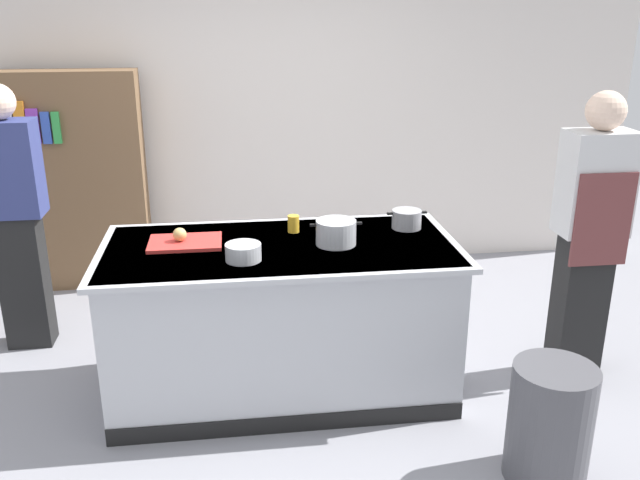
{
  "coord_description": "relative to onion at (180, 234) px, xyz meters",
  "views": [
    {
      "loc": [
        -0.24,
        -3.51,
        2.16
      ],
      "look_at": [
        0.25,
        0.2,
        0.85
      ],
      "focal_mm": 37.86,
      "sensor_mm": 36.0,
      "label": 1
    }
  ],
  "objects": [
    {
      "name": "onion",
      "position": [
        0.0,
        0.0,
        0.0
      ],
      "size": [
        0.08,
        0.08,
        0.08
      ],
      "primitive_type": "sphere",
      "color": "tan",
      "rests_on": "cutting_board"
    },
    {
      "name": "cutting_board",
      "position": [
        0.03,
        -0.0,
        -0.05
      ],
      "size": [
        0.4,
        0.28,
        0.02
      ],
      "primitive_type": "cube",
      "color": "red",
      "rests_on": "counter_island"
    },
    {
      "name": "person_chef",
      "position": [
        2.35,
        -0.12,
        -0.04
      ],
      "size": [
        0.38,
        0.25,
        1.72
      ],
      "rotation": [
        0.0,
        0.0,
        1.9
      ],
      "color": "black",
      "rests_on": "ground_plane"
    },
    {
      "name": "counter_island",
      "position": [
        0.55,
        -0.09,
        -0.49
      ],
      "size": [
        1.98,
        0.98,
        0.9
      ],
      "color": "#B7BABF",
      "rests_on": "ground_plane"
    },
    {
      "name": "stock_pot",
      "position": [
        0.86,
        -0.11,
        0.01
      ],
      "size": [
        0.29,
        0.22,
        0.14
      ],
      "color": "#B7BABF",
      "rests_on": "counter_island"
    },
    {
      "name": "juice_cup",
      "position": [
        0.64,
        0.13,
        -0.01
      ],
      "size": [
        0.07,
        0.07,
        0.1
      ],
      "primitive_type": "cylinder",
      "color": "yellow",
      "rests_on": "counter_island"
    },
    {
      "name": "ground_plane",
      "position": [
        0.55,
        -0.09,
        -0.96
      ],
      "size": [
        10.0,
        10.0,
        0.0
      ],
      "primitive_type": "plane",
      "color": "gray"
    },
    {
      "name": "trash_bin",
      "position": [
        1.74,
        -1.05,
        -0.66
      ],
      "size": [
        0.39,
        0.39,
        0.59
      ],
      "primitive_type": "cylinder",
      "color": "#4C4C51",
      "rests_on": "ground_plane"
    },
    {
      "name": "sauce_pan",
      "position": [
        1.32,
        0.12,
        -0.0
      ],
      "size": [
        0.24,
        0.17,
        0.11
      ],
      "color": "#99999E",
      "rests_on": "counter_island"
    },
    {
      "name": "mixing_bowl",
      "position": [
        0.34,
        -0.29,
        -0.01
      ],
      "size": [
        0.19,
        0.19,
        0.09
      ],
      "primitive_type": "cylinder",
      "color": "#B7BABF",
      "rests_on": "counter_island"
    },
    {
      "name": "back_wall",
      "position": [
        0.55,
        2.01,
        0.54
      ],
      "size": [
        6.4,
        0.12,
        3.0
      ],
      "primitive_type": "cube",
      "color": "silver",
      "rests_on": "ground_plane"
    },
    {
      "name": "bookshelf",
      "position": [
        -0.93,
        1.71,
        -0.11
      ],
      "size": [
        1.1,
        0.31,
        1.7
      ],
      "color": "brown",
      "rests_on": "ground_plane"
    },
    {
      "name": "person_guest",
      "position": [
        -1.08,
        0.7,
        -0.05
      ],
      "size": [
        0.38,
        0.24,
        1.72
      ],
      "rotation": [
        0.0,
        0.0,
        -1.29
      ],
      "color": "black",
      "rests_on": "ground_plane"
    }
  ]
}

